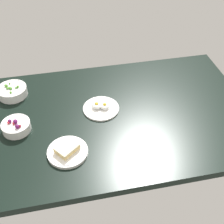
{
  "coord_description": "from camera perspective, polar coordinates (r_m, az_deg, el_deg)",
  "views": [
    {
      "loc": [
        22.96,
        111.18,
        111.17
      ],
      "look_at": [
        0.0,
        0.0,
        6.0
      ],
      "focal_mm": 47.38,
      "sensor_mm": 36.0,
      "label": 1
    }
  ],
  "objects": [
    {
      "name": "bowl_peas",
      "position": [
        1.76,
        -18.69,
        3.84
      ],
      "size": [
        16.45,
        16.45,
        6.44
      ],
      "color": "white",
      "rests_on": "dining_table"
    },
    {
      "name": "plate_sandwich",
      "position": [
        1.39,
        -8.59,
        -7.44
      ],
      "size": [
        18.93,
        18.93,
        4.79
      ],
      "color": "white",
      "rests_on": "dining_table"
    },
    {
      "name": "dining_table",
      "position": [
        1.57,
        0.0,
        -1.07
      ],
      "size": [
        149.61,
        91.09,
        4.0
      ],
      "primitive_type": "cube",
      "color": "black",
      "rests_on": "ground"
    },
    {
      "name": "bowl_berries",
      "position": [
        1.54,
        -18.03,
        -2.61
      ],
      "size": [
        14.28,
        14.28,
        6.7
      ],
      "color": "white",
      "rests_on": "dining_table"
    },
    {
      "name": "plate_eggs",
      "position": [
        1.59,
        -2.16,
        0.83
      ],
      "size": [
        19.4,
        19.4,
        4.76
      ],
      "color": "white",
      "rests_on": "dining_table"
    }
  ]
}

